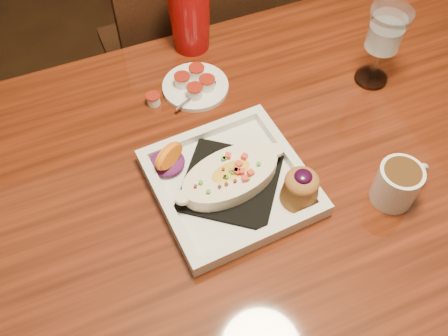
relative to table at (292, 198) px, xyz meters
name	(u,v)px	position (x,y,z in m)	size (l,w,h in m)	color
floor	(268,312)	(0.00, 0.00, -0.65)	(7.00, 7.00, 0.00)	black
table	(292,198)	(0.00, 0.00, 0.00)	(1.50, 0.90, 0.75)	maroon
chair_far	(188,57)	(0.00, 0.63, -0.15)	(0.42, 0.42, 0.93)	black
plate	(238,180)	(-0.12, 0.01, 0.12)	(0.28, 0.28, 0.08)	white
coffee_mug	(398,183)	(0.13, -0.12, 0.14)	(0.11, 0.08, 0.08)	white
goblet	(385,34)	(0.25, 0.15, 0.22)	(0.08, 0.08, 0.17)	silver
saucer	(195,85)	(-0.10, 0.27, 0.11)	(0.14, 0.14, 0.09)	white
creamer_loose	(153,99)	(-0.19, 0.26, 0.11)	(0.03, 0.03, 0.02)	white
red_tumbler	(190,17)	(-0.06, 0.40, 0.17)	(0.09, 0.09, 0.15)	#AA0C0C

